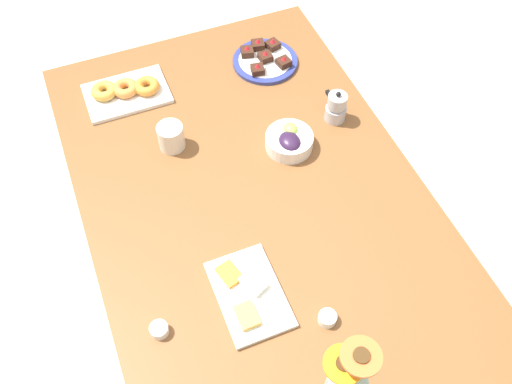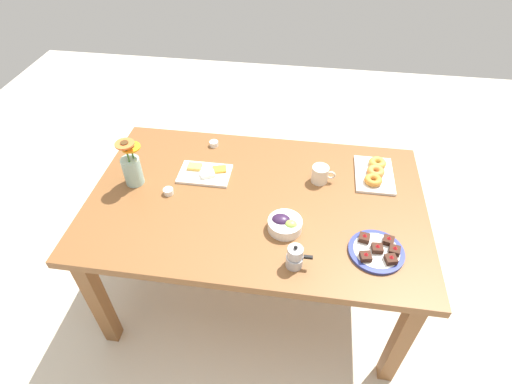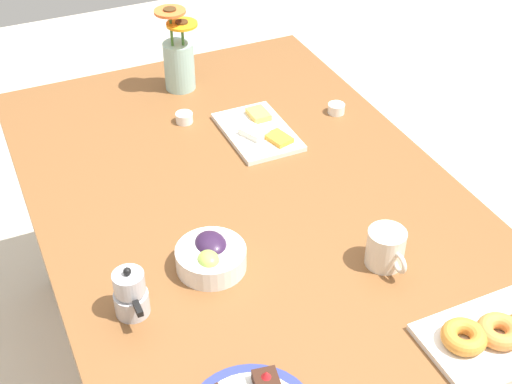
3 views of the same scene
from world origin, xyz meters
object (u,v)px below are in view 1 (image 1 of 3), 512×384
Objects in this scene: cheese_platter at (248,294)px; jam_cup_berry at (159,330)px; croissant_platter at (126,91)px; jam_cup_honey at (327,318)px; dessert_plate at (265,60)px; coffee_mug at (171,136)px; dining_table at (256,215)px; grape_bowl at (289,141)px; moka_pot at (336,108)px.

jam_cup_berry is (-0.01, 0.25, 0.01)m from cheese_platter.
croissant_platter is 1.03m from jam_cup_honey.
dessert_plate is at bearing -92.92° from croissant_platter.
dessert_plate is at bearing -59.57° from coffee_mug.
jam_cup_berry is at bearing 127.23° from dining_table.
grape_bowl is 3.16× the size of jam_cup_berry.
moka_pot is at bearing -60.19° from dining_table.
jam_cup_honey is at bearing -107.74° from jam_cup_berry.
jam_cup_honey is 0.43m from jam_cup_berry.
jam_cup_berry is at bearing 92.34° from cheese_platter.
dining_table is 0.61m from dessert_plate.
grape_bowl is 0.65× the size of dessert_plate.
jam_cup_berry is at bearing 123.76° from moka_pot.
grape_bowl reaches higher than dessert_plate.
cheese_platter is (-0.43, 0.31, -0.02)m from grape_bowl.
dining_table is at bearing 131.04° from grape_bowl.
coffee_mug is at bearing -19.95° from jam_cup_berry.
moka_pot is (0.06, -0.19, 0.02)m from grape_bowl.
croissant_platter is (0.57, 0.25, 0.10)m from dining_table.
croissant_platter is (0.42, 0.42, -0.01)m from grape_bowl.
grape_bowl is 1.27× the size of moka_pot.
croissant_platter is (0.85, 0.11, 0.01)m from cheese_platter.
jam_cup_berry reaches higher than dining_table.
dessert_plate is 0.36m from moka_pot.
croissant_platter is at bearing 15.58° from jam_cup_honey.
cheese_platter is 0.70m from moka_pot.
cheese_platter is 0.86m from croissant_platter.
moka_pot is (0.50, -0.75, 0.03)m from jam_cup_berry.
moka_pot reaches higher than jam_cup_berry.
grape_bowl is at bearing -51.53° from jam_cup_berry.
grape_bowl is 0.40m from dessert_plate.
jam_cup_berry is at bearing 72.26° from jam_cup_honey.
jam_cup_berry is (-0.29, 0.38, 0.10)m from dining_table.
cheese_platter reaches higher than dining_table.
croissant_platter is at bearing 87.08° from dessert_plate.
jam_cup_honey is at bearing 166.91° from dessert_plate.
cheese_platter reaches higher than jam_cup_honey.
moka_pot reaches higher than dessert_plate.
jam_cup_honey and jam_cup_berry have the same top height.
grape_bowl is 0.59m from jam_cup_honey.
coffee_mug is 0.51× the size of dessert_plate.
jam_cup_honey is (-0.58, 0.15, -0.01)m from grape_bowl.
jam_cup_berry is at bearing 128.47° from grape_bowl.
moka_pot is at bearing -99.28° from coffee_mug.
dessert_plate reaches higher than dining_table.
croissant_platter is 5.83× the size of jam_cup_berry.
coffee_mug reaches higher than dessert_plate.
cheese_platter is 2.18× the size of moka_pot.
moka_pot is (-0.34, -0.11, 0.04)m from dessert_plate.
jam_cup_berry is 1.05m from dessert_plate.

